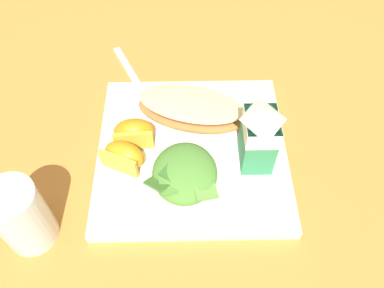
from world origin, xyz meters
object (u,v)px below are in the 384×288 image
object	(u,v)px
orange_wedge_front	(134,132)
cheesy_pizza_bread	(192,109)
metal_fork	(138,85)
drinking_clear_cup	(21,216)
milk_carton	(260,134)
green_salad_pile	(185,173)
white_plate	(192,151)
orange_wedge_middle	(124,156)

from	to	relation	value
orange_wedge_front	cheesy_pizza_bread	bearing A→B (deg)	116.98
metal_fork	orange_wedge_front	bearing A→B (deg)	2.30
drinking_clear_cup	orange_wedge_front	bearing A→B (deg)	138.12
milk_carton	metal_fork	bearing A→B (deg)	-132.66
milk_carton	orange_wedge_front	world-z (taller)	milk_carton
milk_carton	green_salad_pile	bearing A→B (deg)	-70.77
white_plate	drinking_clear_cup	size ratio (longest dim) A/B	2.71
white_plate	orange_wedge_middle	xyz separation A→B (m)	(0.03, -0.10, 0.03)
orange_wedge_middle	drinking_clear_cup	bearing A→B (deg)	-49.30
orange_wedge_middle	metal_fork	world-z (taller)	orange_wedge_middle
orange_wedge_front	metal_fork	size ratio (longest dim) A/B	0.35
green_salad_pile	drinking_clear_cup	distance (m)	0.21
cheesy_pizza_bread	metal_fork	size ratio (longest dim) A/B	1.04
orange_wedge_middle	drinking_clear_cup	size ratio (longest dim) A/B	0.67
cheesy_pizza_bread	green_salad_pile	xyz separation A→B (m)	(0.12, -0.01, 0.00)
green_salad_pile	orange_wedge_front	bearing A→B (deg)	-134.50
metal_fork	drinking_clear_cup	distance (m)	0.30
milk_carton	metal_fork	size ratio (longest dim) A/B	0.62
green_salad_pile	drinking_clear_cup	size ratio (longest dim) A/B	0.97
metal_fork	drinking_clear_cup	bearing A→B (deg)	-24.16
cheesy_pizza_bread	orange_wedge_front	xyz separation A→B (m)	(0.04, -0.09, 0.00)
white_plate	cheesy_pizza_bread	bearing A→B (deg)	178.63
orange_wedge_front	orange_wedge_middle	distance (m)	0.04
milk_carton	metal_fork	xyz separation A→B (m)	(-0.17, -0.18, -0.07)
cheesy_pizza_bread	orange_wedge_middle	size ratio (longest dim) A/B	2.66
cheesy_pizza_bread	drinking_clear_cup	bearing A→B (deg)	-49.01
orange_wedge_middle	white_plate	bearing A→B (deg)	105.05
white_plate	milk_carton	world-z (taller)	milk_carton
white_plate	cheesy_pizza_bread	xyz separation A→B (m)	(-0.06, 0.00, 0.03)
milk_carton	cheesy_pizza_bread	bearing A→B (deg)	-132.44
orange_wedge_front	orange_wedge_middle	size ratio (longest dim) A/B	0.89
orange_wedge_middle	metal_fork	size ratio (longest dim) A/B	0.39
cheesy_pizza_bread	orange_wedge_middle	bearing A→B (deg)	-48.69
cheesy_pizza_bread	green_salad_pile	world-z (taller)	green_salad_pile
cheesy_pizza_bread	orange_wedge_front	distance (m)	0.10
orange_wedge_front	milk_carton	bearing A→B (deg)	78.03
drinking_clear_cup	green_salad_pile	bearing A→B (deg)	108.84
metal_fork	cheesy_pizza_bread	bearing A→B (deg)	47.13
metal_fork	drinking_clear_cup	world-z (taller)	drinking_clear_cup
white_plate	milk_carton	size ratio (longest dim) A/B	2.55
green_salad_pile	orange_wedge_front	xyz separation A→B (m)	(-0.07, -0.07, -0.00)
milk_carton	drinking_clear_cup	distance (m)	0.32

